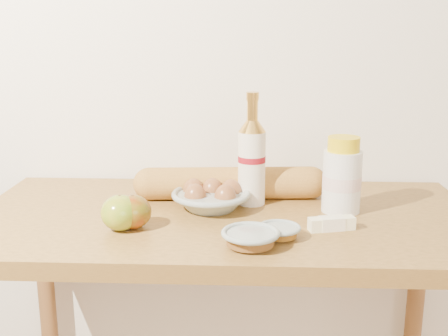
{
  "coord_description": "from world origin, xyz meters",
  "views": [
    {
      "loc": [
        0.06,
        -0.09,
        1.34
      ],
      "look_at": [
        0.0,
        1.15,
        1.02
      ],
      "focal_mm": 45.0,
      "sensor_mm": 36.0,
      "label": 1
    }
  ],
  "objects": [
    {
      "name": "back_wall",
      "position": [
        0.0,
        1.51,
        1.3
      ],
      "size": [
        3.5,
        0.02,
        2.6
      ],
      "primitive_type": "cube",
      "color": "#EEE3CF",
      "rests_on": "ground"
    },
    {
      "name": "table",
      "position": [
        0.0,
        1.18,
        0.78
      ],
      "size": [
        1.2,
        0.6,
        0.9
      ],
      "color": "olive",
      "rests_on": "ground"
    },
    {
      "name": "bourbon_bottle",
      "position": [
        0.06,
        1.26,
        1.01
      ],
      "size": [
        0.09,
        0.09,
        0.28
      ],
      "rotation": [
        0.0,
        0.0,
        -0.33
      ],
      "color": "beige",
      "rests_on": "table"
    },
    {
      "name": "cream_bottle",
      "position": [
        0.28,
        1.21,
        0.98
      ],
      "size": [
        0.12,
        0.12,
        0.18
      ],
      "rotation": [
        0.0,
        0.0,
        -0.4
      ],
      "color": "silver",
      "rests_on": "table"
    },
    {
      "name": "egg_bowl",
      "position": [
        -0.03,
        1.22,
        0.93
      ],
      "size": [
        0.2,
        0.2,
        0.07
      ],
      "rotation": [
        0.0,
        0.0,
        -0.03
      ],
      "color": "gray",
      "rests_on": "table"
    },
    {
      "name": "baguette",
      "position": [
        0.01,
        1.3,
        0.94
      ],
      "size": [
        0.5,
        0.12,
        0.08
      ],
      "rotation": [
        0.0,
        0.0,
        0.07
      ],
      "color": "#C0893A",
      "rests_on": "table"
    },
    {
      "name": "apple_yellowgreen",
      "position": [
        -0.22,
        1.06,
        0.94
      ],
      "size": [
        0.11,
        0.11,
        0.08
      ],
      "rotation": [
        0.0,
        0.0,
        0.3
      ],
      "color": "#A69321",
      "rests_on": "table"
    },
    {
      "name": "apple_redgreen_front",
      "position": [
        -0.2,
        1.07,
        0.94
      ],
      "size": [
        0.09,
        0.09,
        0.08
      ],
      "rotation": [
        0.0,
        0.0,
        0.05
      ],
      "color": "#990F08",
      "rests_on": "table"
    },
    {
      "name": "sugar_bowl",
      "position": [
        0.06,
        0.98,
        0.92
      ],
      "size": [
        0.15,
        0.15,
        0.03
      ],
      "rotation": [
        0.0,
        0.0,
        0.29
      ],
      "color": "#8D9A95",
      "rests_on": "table"
    },
    {
      "name": "syrup_bowl",
      "position": [
        0.12,
        1.03,
        0.91
      ],
      "size": [
        0.11,
        0.11,
        0.03
      ],
      "rotation": [
        0.0,
        0.0,
        -0.26
      ],
      "color": "gray",
      "rests_on": "table"
    },
    {
      "name": "butter_stick",
      "position": [
        0.24,
        1.08,
        0.91
      ],
      "size": [
        0.11,
        0.05,
        0.03
      ],
      "rotation": [
        0.0,
        0.0,
        0.24
      ],
      "color": "#F5F0BD",
      "rests_on": "table"
    }
  ]
}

